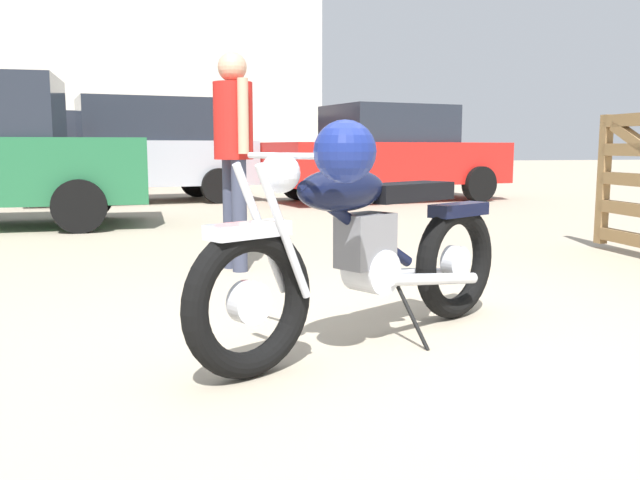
{
  "coord_description": "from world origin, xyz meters",
  "views": [
    {
      "loc": [
        -1.18,
        -2.96,
        0.95
      ],
      "look_at": [
        -0.27,
        0.49,
        0.46
      ],
      "focal_mm": 37.69,
      "sensor_mm": 36.0,
      "label": 1
    }
  ],
  "objects_px": {
    "pale_sedan_back": "(67,148)",
    "dark_sedan_left": "(143,149)",
    "bystander": "(233,138)",
    "silver_sedan_mid": "(388,154)",
    "vintage_motorcycle": "(364,246)"
  },
  "relations": [
    {
      "from": "pale_sedan_back",
      "to": "dark_sedan_left",
      "type": "bearing_deg",
      "value": -70.52
    },
    {
      "from": "pale_sedan_back",
      "to": "bystander",
      "type": "bearing_deg",
      "value": -78.18
    },
    {
      "from": "silver_sedan_mid",
      "to": "vintage_motorcycle",
      "type": "bearing_deg",
      "value": 58.09
    },
    {
      "from": "bystander",
      "to": "pale_sedan_back",
      "type": "xyz_separation_m",
      "value": [
        -2.4,
        12.0,
        -0.1
      ]
    },
    {
      "from": "bystander",
      "to": "dark_sedan_left",
      "type": "height_order",
      "value": "dark_sedan_left"
    },
    {
      "from": "vintage_motorcycle",
      "to": "pale_sedan_back",
      "type": "distance_m",
      "value": 14.46
    },
    {
      "from": "vintage_motorcycle",
      "to": "dark_sedan_left",
      "type": "distance_m",
      "value": 9.21
    },
    {
      "from": "silver_sedan_mid",
      "to": "dark_sedan_left",
      "type": "xyz_separation_m",
      "value": [
        -4.19,
        0.87,
        0.08
      ]
    },
    {
      "from": "bystander",
      "to": "pale_sedan_back",
      "type": "height_order",
      "value": "pale_sedan_back"
    },
    {
      "from": "pale_sedan_back",
      "to": "dark_sedan_left",
      "type": "relative_size",
      "value": 0.95
    },
    {
      "from": "silver_sedan_mid",
      "to": "dark_sedan_left",
      "type": "height_order",
      "value": "dark_sedan_left"
    },
    {
      "from": "silver_sedan_mid",
      "to": "dark_sedan_left",
      "type": "bearing_deg",
      "value": -22.49
    },
    {
      "from": "pale_sedan_back",
      "to": "dark_sedan_left",
      "type": "xyz_separation_m",
      "value": [
        1.74,
        -5.05,
        0.0
      ]
    },
    {
      "from": "vintage_motorcycle",
      "to": "silver_sedan_mid",
      "type": "height_order",
      "value": "silver_sedan_mid"
    },
    {
      "from": "silver_sedan_mid",
      "to": "bystander",
      "type": "bearing_deg",
      "value": 49.12
    }
  ]
}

